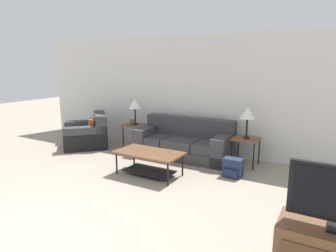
% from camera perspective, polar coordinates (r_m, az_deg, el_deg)
% --- Properties ---
extents(wall_back, '(9.06, 0.06, 2.60)m').
position_cam_1_polar(wall_back, '(6.86, 5.47, 5.96)').
color(wall_back, silver).
rests_on(wall_back, ground_plane).
extents(couch, '(2.11, 0.98, 0.82)m').
position_cam_1_polar(couch, '(6.54, 3.11, -3.26)').
color(couch, '#38383D').
rests_on(couch, ground_plane).
extents(armchair, '(1.45, 1.45, 0.80)m').
position_cam_1_polar(armchair, '(7.61, -15.04, -1.56)').
color(armchair, '#38383D').
rests_on(armchair, ground_plane).
extents(coffee_table, '(1.20, 0.65, 0.44)m').
position_cam_1_polar(coffee_table, '(5.43, -3.59, -6.10)').
color(coffee_table, brown).
rests_on(coffee_table, ground_plane).
extents(side_table_left, '(0.51, 0.51, 0.57)m').
position_cam_1_polar(side_table_left, '(7.20, -6.23, -0.16)').
color(side_table_left, brown).
rests_on(side_table_left, ground_plane).
extents(side_table_right, '(0.51, 0.51, 0.57)m').
position_cam_1_polar(side_table_right, '(6.06, 14.65, -2.78)').
color(side_table_right, brown).
rests_on(side_table_right, ground_plane).
extents(table_lamp_left, '(0.31, 0.31, 0.61)m').
position_cam_1_polar(table_lamp_left, '(7.11, -6.32, 4.14)').
color(table_lamp_left, black).
rests_on(table_lamp_left, side_table_left).
extents(table_lamp_right, '(0.31, 0.31, 0.61)m').
position_cam_1_polar(table_lamp_right, '(5.95, 14.93, 2.31)').
color(table_lamp_right, black).
rests_on(table_lamp_right, side_table_right).
extents(backpack, '(0.33, 0.31, 0.34)m').
position_cam_1_polar(backpack, '(5.53, 12.26, -7.75)').
color(backpack, '#1E2847').
rests_on(backpack, ground_plane).
extents(picture_frame, '(0.10, 0.04, 0.13)m').
position_cam_1_polar(picture_frame, '(7.14, -6.90, 0.75)').
color(picture_frame, '#4C3828').
rests_on(picture_frame, side_table_left).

